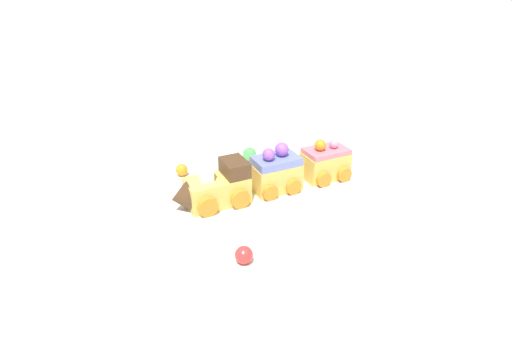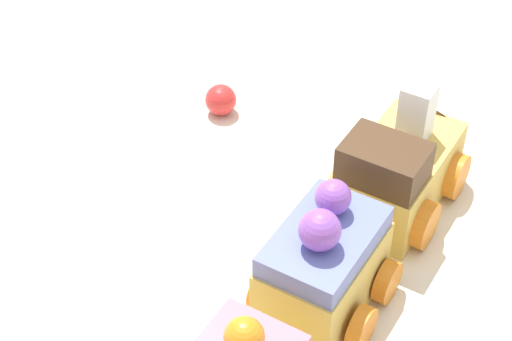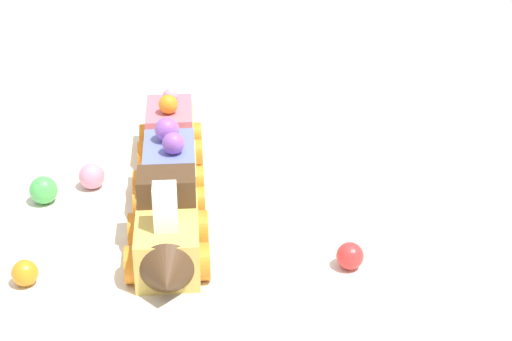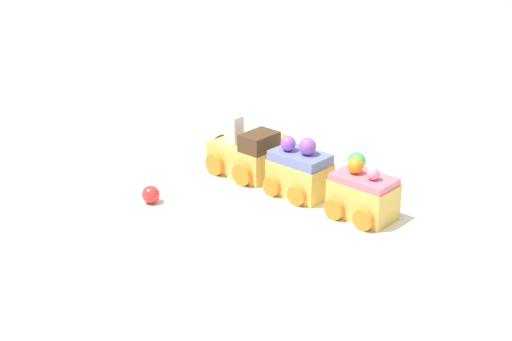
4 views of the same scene
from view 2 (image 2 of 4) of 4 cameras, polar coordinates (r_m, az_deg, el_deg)
ground_plane at (r=0.52m, az=0.79°, el=-6.34°), size 10.00×10.00×0.00m
display_board at (r=0.51m, az=0.80°, el=-5.89°), size 0.80×0.39×0.01m
cake_train_locomotive at (r=0.54m, az=9.82°, el=0.42°), size 0.13×0.09×0.08m
cake_car_blueberry at (r=0.46m, az=4.76°, el=-6.32°), size 0.09×0.08×0.08m
gumball_red at (r=0.61m, az=-2.36°, el=4.73°), size 0.02×0.02×0.02m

